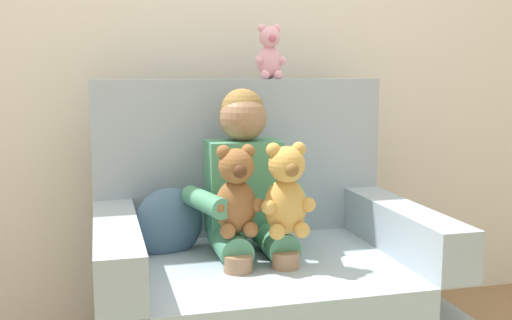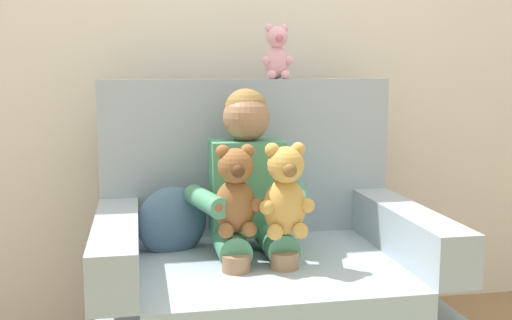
# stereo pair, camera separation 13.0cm
# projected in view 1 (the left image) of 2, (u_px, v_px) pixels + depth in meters

# --- Properties ---
(back_wall) EXTENTS (6.00, 0.10, 2.60)m
(back_wall) POSITION_uv_depth(u_px,v_px,m) (223.00, 21.00, 2.63)
(back_wall) COLOR silver
(back_wall) RESTS_ON ground
(armchair) EXTENTS (1.13, 0.87, 1.06)m
(armchair) POSITION_uv_depth(u_px,v_px,m) (259.00, 285.00, 2.19)
(armchair) COLOR #9EADBC
(armchair) RESTS_ON ground
(seated_child) EXTENTS (0.45, 0.39, 0.82)m
(seated_child) POSITION_uv_depth(u_px,v_px,m) (248.00, 194.00, 2.14)
(seated_child) COLOR #4C9370
(seated_child) RESTS_ON armchair
(plush_honey) EXTENTS (0.18, 0.15, 0.31)m
(plush_honey) POSITION_uv_depth(u_px,v_px,m) (286.00, 192.00, 1.98)
(plush_honey) COLOR gold
(plush_honey) RESTS_ON armchair
(plush_brown) EXTENTS (0.18, 0.14, 0.30)m
(plush_brown) POSITION_uv_depth(u_px,v_px,m) (236.00, 193.00, 1.99)
(plush_brown) COLOR brown
(plush_brown) RESTS_ON armchair
(plush_pink_on_backrest) EXTENTS (0.13, 0.10, 0.21)m
(plush_pink_on_backrest) POSITION_uv_depth(u_px,v_px,m) (270.00, 54.00, 2.39)
(plush_pink_on_backrest) COLOR #EAA8BC
(plush_pink_on_backrest) RESTS_ON armchair
(throw_pillow) EXTENTS (0.28, 0.19, 0.26)m
(throw_pillow) POSITION_uv_depth(u_px,v_px,m) (169.00, 223.00, 2.18)
(throw_pillow) COLOR slate
(throw_pillow) RESTS_ON armchair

